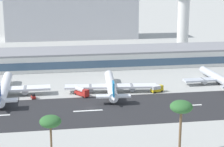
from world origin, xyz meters
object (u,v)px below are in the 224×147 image
object	(u,v)px
distant_hotel_block	(72,9)
service_fuel_truck_2	(82,92)
airliner_blue_tail_gate_1	(111,86)
service_box_truck_0	(157,89)
airliner_black_tail_gate_2	(219,79)
airliner_navy_tail_gate_0	(4,89)
palm_tree_0	(50,122)
service_baggage_tug_1	(33,96)
palm_tree_2	(181,108)
terminal_building	(101,57)
control_tower	(184,13)

from	to	relation	value
distant_hotel_block	service_fuel_truck_2	bearing A→B (deg)	-92.19
airliner_blue_tail_gate_1	service_box_truck_0	world-z (taller)	airliner_blue_tail_gate_1
airliner_blue_tail_gate_1	airliner_black_tail_gate_2	size ratio (longest dim) A/B	1.12
airliner_navy_tail_gate_0	palm_tree_0	world-z (taller)	palm_tree_0
airliner_navy_tail_gate_0	service_baggage_tug_1	world-z (taller)	airliner_navy_tail_gate_0
palm_tree_2	airliner_black_tail_gate_2	bearing A→B (deg)	58.71
service_fuel_truck_2	palm_tree_2	bearing A→B (deg)	-10.03
terminal_building	airliner_navy_tail_gate_0	world-z (taller)	airliner_navy_tail_gate_0
airliner_navy_tail_gate_0	airliner_blue_tail_gate_1	xyz separation A→B (m)	(48.89, -1.70, -0.26)
terminal_building	service_box_truck_0	xyz separation A→B (m)	(18.43, -59.63, -3.36)
service_box_truck_0	service_baggage_tug_1	xyz separation A→B (m)	(-57.19, -1.17, -0.74)
control_tower	palm_tree_0	bearing A→B (deg)	-120.66
airliner_blue_tail_gate_1	service_box_truck_0	bearing A→B (deg)	-91.21
service_fuel_truck_2	palm_tree_0	xyz separation A→B (m)	(-14.40, -64.73, 10.47)
service_baggage_tug_1	service_box_truck_0	bearing A→B (deg)	77.80
distant_hotel_block	airliner_navy_tail_gate_0	world-z (taller)	distant_hotel_block
airliner_blue_tail_gate_1	palm_tree_2	distance (m)	70.89
airliner_navy_tail_gate_0	airliner_black_tail_gate_2	bearing A→B (deg)	-88.43
service_baggage_tug_1	palm_tree_2	distance (m)	81.20
airliner_blue_tail_gate_1	palm_tree_0	bearing A→B (deg)	162.90
service_baggage_tug_1	terminal_building	bearing A→B (deg)	134.11
terminal_building	service_fuel_truck_2	size ratio (longest dim) A/B	23.35
service_baggage_tug_1	palm_tree_2	size ratio (longest dim) A/B	0.20
airliner_navy_tail_gate_0	airliner_blue_tail_gate_1	distance (m)	48.92
airliner_black_tail_gate_2	service_baggage_tug_1	bearing A→B (deg)	94.13
service_baggage_tug_1	distant_hotel_block	bearing A→B (deg)	157.32
terminal_building	palm_tree_2	size ratio (longest dim) A/B	11.56
service_fuel_truck_2	control_tower	bearing A→B (deg)	109.30
control_tower	airliner_navy_tail_gate_0	bearing A→B (deg)	-142.19
airliner_black_tail_gate_2	palm_tree_2	size ratio (longest dim) A/B	2.43
airliner_navy_tail_gate_0	distant_hotel_block	bearing A→B (deg)	-14.75
distant_hotel_block	airliner_navy_tail_gate_0	xyz separation A→B (m)	(-41.40, -166.96, -21.11)
terminal_building	airliner_black_tail_gate_2	world-z (taller)	terminal_building
airliner_black_tail_gate_2	airliner_blue_tail_gate_1	bearing A→B (deg)	94.20
control_tower	service_fuel_truck_2	size ratio (longest dim) A/B	5.23
service_box_truck_0	airliner_black_tail_gate_2	bearing A→B (deg)	-6.82
airliner_black_tail_gate_2	palm_tree_0	world-z (taller)	palm_tree_0
airliner_black_tail_gate_2	palm_tree_0	xyz separation A→B (m)	(-84.55, -73.76, 9.68)
control_tower	distant_hotel_block	bearing A→B (deg)	132.78
service_fuel_truck_2	palm_tree_2	world-z (taller)	palm_tree_2
distant_hotel_block	service_box_truck_0	bearing A→B (deg)	-80.41
distant_hotel_block	airliner_blue_tail_gate_1	world-z (taller)	distant_hotel_block
terminal_building	airliner_navy_tail_gate_0	xyz separation A→B (m)	(-51.92, -55.33, -1.73)
airliner_blue_tail_gate_1	service_fuel_truck_2	distance (m)	14.41
control_tower	service_box_truck_0	distance (m)	105.74
distant_hotel_block	airliner_black_tail_gate_2	world-z (taller)	distant_hotel_block
service_box_truck_0	service_fuel_truck_2	xyz separation A→B (m)	(-35.51, -0.35, 0.24)
airliner_black_tail_gate_2	service_baggage_tug_1	distance (m)	92.37
control_tower	service_baggage_tug_1	xyz separation A→B (m)	(-100.85, -93.95, -26.56)
control_tower	airliner_black_tail_gate_2	size ratio (longest dim) A/B	1.06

